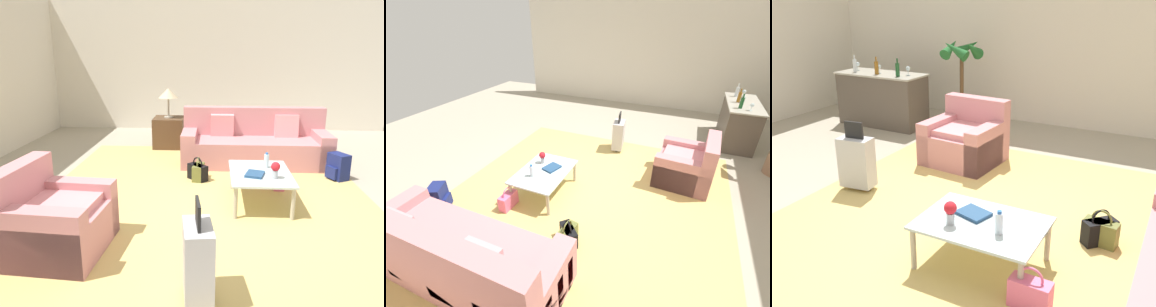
# 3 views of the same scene
# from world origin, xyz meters

# --- Properties ---
(ground_plane) EXTENTS (12.00, 12.00, 0.00)m
(ground_plane) POSITION_xyz_m (0.00, 0.00, 0.00)
(ground_plane) COLOR #A89E89
(wall_back) EXTENTS (10.24, 0.12, 3.10)m
(wall_back) POSITION_xyz_m (0.00, 4.06, 1.55)
(wall_back) COLOR silver
(wall_back) RESTS_ON ground
(area_rug) EXTENTS (5.20, 4.40, 0.01)m
(area_rug) POSITION_xyz_m (0.60, 0.20, 0.00)
(area_rug) COLOR tan
(area_rug) RESTS_ON ground
(armchair) EXTENTS (1.03, 0.98, 0.87)m
(armchair) POSITION_xyz_m (-0.89, 1.67, 0.30)
(armchair) COLOR #C67F84
(armchair) RESTS_ON ground
(coffee_table) EXTENTS (1.07, 0.76, 0.42)m
(coffee_table) POSITION_xyz_m (0.40, -0.50, 0.37)
(coffee_table) COLOR silver
(coffee_table) RESTS_ON ground
(water_bottle) EXTENTS (0.06, 0.06, 0.20)m
(water_bottle) POSITION_xyz_m (0.60, -0.60, 0.51)
(water_bottle) COLOR silver
(water_bottle) RESTS_ON coffee_table
(coffee_table_book) EXTENTS (0.32, 0.28, 0.03)m
(coffee_table_book) POSITION_xyz_m (0.28, -0.42, 0.43)
(coffee_table_book) COLOR navy
(coffee_table_book) RESTS_ON coffee_table
(flower_vase) EXTENTS (0.11, 0.11, 0.21)m
(flower_vase) POSITION_xyz_m (0.18, -0.65, 0.54)
(flower_vase) COLOR #B2B7BC
(flower_vase) RESTS_ON coffee_table
(bar_console) EXTENTS (1.62, 0.67, 0.94)m
(bar_console) POSITION_xyz_m (-3.10, 2.60, 0.48)
(bar_console) COLOR brown
(bar_console) RESTS_ON ground
(wine_glass_leftmost) EXTENTS (0.08, 0.08, 0.15)m
(wine_glass_leftmost) POSITION_xyz_m (-3.65, 2.63, 1.04)
(wine_glass_leftmost) COLOR silver
(wine_glass_leftmost) RESTS_ON bar_console
(wine_glass_left_of_centre) EXTENTS (0.08, 0.08, 0.15)m
(wine_glass_left_of_centre) POSITION_xyz_m (-3.10, 2.56, 1.04)
(wine_glass_left_of_centre) COLOR silver
(wine_glass_left_of_centre) RESTS_ON bar_console
(wine_glass_right_of_centre) EXTENTS (0.08, 0.08, 0.15)m
(wine_glass_right_of_centre) POSITION_xyz_m (-2.55, 2.65, 1.04)
(wine_glass_right_of_centre) COLOR silver
(wine_glass_right_of_centre) RESTS_ON bar_console
(wine_bottle_clear) EXTENTS (0.07, 0.07, 0.30)m
(wine_bottle_clear) POSITION_xyz_m (-3.57, 2.47, 1.05)
(wine_bottle_clear) COLOR silver
(wine_bottle_clear) RESTS_ON bar_console
(wine_bottle_amber) EXTENTS (0.07, 0.07, 0.30)m
(wine_bottle_amber) POSITION_xyz_m (-3.09, 2.47, 1.05)
(wine_bottle_amber) COLOR brown
(wine_bottle_amber) RESTS_ON bar_console
(wine_bottle_green) EXTENTS (0.07, 0.07, 0.30)m
(wine_bottle_green) POSITION_xyz_m (-2.64, 2.47, 1.05)
(wine_bottle_green) COLOR #194C23
(wine_bottle_green) RESTS_ON bar_console
(suitcase_silver) EXTENTS (0.43, 0.27, 0.85)m
(suitcase_silver) POSITION_xyz_m (-1.60, 0.20, 0.36)
(suitcase_silver) COLOR #B7B7BC
(suitcase_silver) RESTS_ON ground
(handbag_olive) EXTENTS (0.34, 0.19, 0.36)m
(handbag_olive) POSITION_xyz_m (1.24, 0.32, 0.13)
(handbag_olive) COLOR olive
(handbag_olive) RESTS_ON ground
(handbag_pink) EXTENTS (0.32, 0.15, 0.36)m
(handbag_pink) POSITION_xyz_m (0.97, -0.83, 0.13)
(handbag_pink) COLOR pink
(handbag_pink) RESTS_ON ground
(handbag_black) EXTENTS (0.32, 0.33, 0.36)m
(handbag_black) POSITION_xyz_m (1.23, 0.33, 0.13)
(handbag_black) COLOR black
(handbag_black) RESTS_ON ground
(potted_palm) EXTENTS (0.64, 0.64, 1.56)m
(potted_palm) POSITION_xyz_m (-1.80, 3.20, 0.83)
(potted_palm) COLOR #84664C
(potted_palm) RESTS_ON ground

